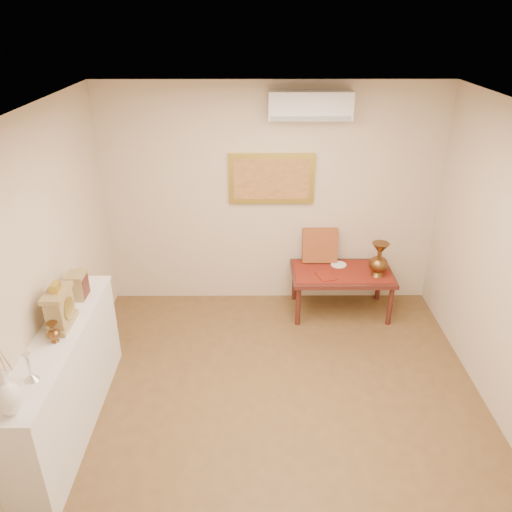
{
  "coord_description": "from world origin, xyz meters",
  "views": [
    {
      "loc": [
        -0.21,
        -3.38,
        3.38
      ],
      "look_at": [
        -0.19,
        1.15,
        1.13
      ],
      "focal_mm": 35.0,
      "sensor_mm": 36.0,
      "label": 1
    }
  ],
  "objects_px": {
    "brass_urn_tall": "(379,256)",
    "mantel_clock": "(60,308)",
    "wooden_chest": "(78,285)",
    "display_ledge": "(67,382)",
    "low_table": "(342,277)"
  },
  "relations": [
    {
      "from": "mantel_clock",
      "to": "wooden_chest",
      "type": "height_order",
      "value": "mantel_clock"
    },
    {
      "from": "display_ledge",
      "to": "wooden_chest",
      "type": "distance_m",
      "value": 0.86
    },
    {
      "from": "mantel_clock",
      "to": "wooden_chest",
      "type": "xyz_separation_m",
      "value": [
        -0.01,
        0.47,
        -0.05
      ]
    },
    {
      "from": "brass_urn_tall",
      "to": "wooden_chest",
      "type": "height_order",
      "value": "wooden_chest"
    },
    {
      "from": "mantel_clock",
      "to": "low_table",
      "type": "distance_m",
      "value": 3.26
    },
    {
      "from": "brass_urn_tall",
      "to": "mantel_clock",
      "type": "bearing_deg",
      "value": -151.79
    },
    {
      "from": "mantel_clock",
      "to": "display_ledge",
      "type": "bearing_deg",
      "value": -92.41
    },
    {
      "from": "brass_urn_tall",
      "to": "mantel_clock",
      "type": "xyz_separation_m",
      "value": [
        -3.07,
        -1.64,
        0.35
      ]
    },
    {
      "from": "wooden_chest",
      "to": "display_ledge",
      "type": "bearing_deg",
      "value": -89.73
    },
    {
      "from": "mantel_clock",
      "to": "brass_urn_tall",
      "type": "bearing_deg",
      "value": 28.21
    },
    {
      "from": "wooden_chest",
      "to": "low_table",
      "type": "relative_size",
      "value": 0.2
    },
    {
      "from": "brass_urn_tall",
      "to": "display_ledge",
      "type": "bearing_deg",
      "value": -149.89
    },
    {
      "from": "display_ledge",
      "to": "low_table",
      "type": "height_order",
      "value": "display_ledge"
    },
    {
      "from": "brass_urn_tall",
      "to": "wooden_chest",
      "type": "bearing_deg",
      "value": -159.07
    },
    {
      "from": "mantel_clock",
      "to": "low_table",
      "type": "height_order",
      "value": "mantel_clock"
    }
  ]
}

